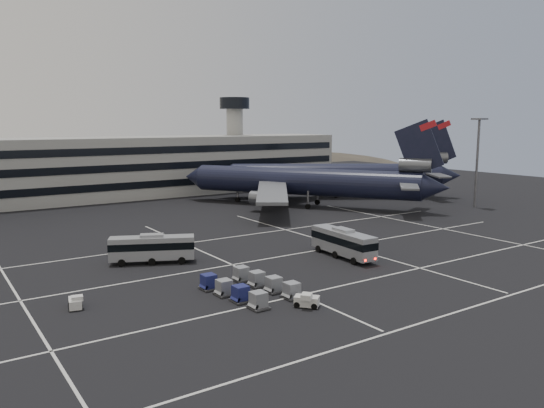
{
  "coord_description": "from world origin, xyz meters",
  "views": [
    {
      "loc": [
        -37.43,
        -51.36,
        17.37
      ],
      "look_at": [
        7.53,
        15.28,
        5.0
      ],
      "focal_mm": 35.0,
      "sensor_mm": 36.0,
      "label": 1
    }
  ],
  "objects_px": {
    "tug_a": "(75,302)",
    "trijet_main": "(306,182)",
    "uld_cluster": "(249,286)",
    "bus_near": "(343,241)",
    "bus_far": "(152,247)"
  },
  "relations": [
    {
      "from": "bus_near",
      "to": "tug_a",
      "type": "xyz_separation_m",
      "value": [
        -33.88,
        -0.46,
        -1.5
      ]
    },
    {
      "from": "bus_far",
      "to": "uld_cluster",
      "type": "relative_size",
      "value": 0.98
    },
    {
      "from": "bus_near",
      "to": "tug_a",
      "type": "distance_m",
      "value": 33.91
    },
    {
      "from": "bus_far",
      "to": "tug_a",
      "type": "xyz_separation_m",
      "value": [
        -12.2,
        -11.58,
        -1.43
      ]
    },
    {
      "from": "uld_cluster",
      "to": "trijet_main",
      "type": "bearing_deg",
      "value": 46.62
    },
    {
      "from": "bus_far",
      "to": "uld_cluster",
      "type": "height_order",
      "value": "bus_far"
    },
    {
      "from": "tug_a",
      "to": "trijet_main",
      "type": "bearing_deg",
      "value": 45.04
    },
    {
      "from": "trijet_main",
      "to": "uld_cluster",
      "type": "height_order",
      "value": "trijet_main"
    },
    {
      "from": "tug_a",
      "to": "uld_cluster",
      "type": "distance_m",
      "value": 16.81
    },
    {
      "from": "trijet_main",
      "to": "uld_cluster",
      "type": "bearing_deg",
      "value": -167.13
    },
    {
      "from": "tug_a",
      "to": "uld_cluster",
      "type": "bearing_deg",
      "value": -7.34
    },
    {
      "from": "trijet_main",
      "to": "bus_far",
      "type": "relative_size",
      "value": 4.85
    },
    {
      "from": "tug_a",
      "to": "uld_cluster",
      "type": "xyz_separation_m",
      "value": [
        15.89,
        -5.48,
        0.21
      ]
    },
    {
      "from": "bus_far",
      "to": "uld_cluster",
      "type": "bearing_deg",
      "value": -142.65
    },
    {
      "from": "trijet_main",
      "to": "uld_cluster",
      "type": "xyz_separation_m",
      "value": [
        -39.84,
        -42.16,
        -4.45
      ]
    }
  ]
}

